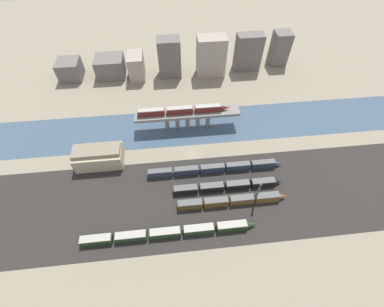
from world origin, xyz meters
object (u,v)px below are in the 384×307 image
Objects in this scene: train_yard_far at (228,186)px; train_yard_near at (169,232)px; train_on_bridge at (183,110)px; train_yard_mid at (232,201)px; warehouse_building at (99,156)px; signal_tower at (257,193)px; train_yard_outer at (215,168)px.

train_yard_near is at bearing -145.22° from train_yard_far.
train_on_bridge is 49.49m from train_yard_mid.
train_on_bridge is 44.62m from warehouse_building.
warehouse_building is (-39.75, -19.06, -6.88)m from train_on_bridge.
train_yard_near is 1.41× the size of train_yard_far.
train_yard_outer is at bearing 128.38° from signal_tower.
train_yard_far is at bearing 91.90° from train_yard_mid.
train_yard_near is 1.09× the size of train_yard_outer.
signal_tower is at bearing -39.17° from train_yard_far.
train_on_bridge is 0.68× the size of train_yard_near.
train_yard_mid is 10.66m from signal_tower.
signal_tower is at bearing -22.96° from warehouse_building.
train_yard_far is at bearing -19.58° from warehouse_building.
warehouse_building is (-55.29, 19.66, 2.81)m from train_yard_far.
train_yard_near is 3.14× the size of warehouse_building.
warehouse_building is at bearing 154.18° from train_yard_mid.
warehouse_building is (-55.53, 26.87, 2.64)m from train_yard_mid.
train_yard_mid is at bearing -71.05° from train_on_bridge.
train_on_bridge reaches higher than train_yard_near.
warehouse_building reaches higher than train_yard_mid.
train_yard_mid is 0.74× the size of train_yard_outer.
signal_tower is (64.92, -27.51, 2.38)m from warehouse_building.
train_yard_mid is 2.14× the size of warehouse_building.
train_yard_mid reaches higher than train_yard_near.
train_on_bridge is 1.00× the size of train_yard_mid.
warehouse_building is (-29.67, 37.46, 2.79)m from train_yard_near.
train_yard_near is 4.86× the size of signal_tower.
warehouse_building reaches higher than train_yard_far.
train_yard_mid is at bearing 22.26° from train_yard_near.
train_on_bridge is 2.14× the size of warehouse_building.
train_yard_outer is (-4.03, 9.40, 0.22)m from train_yard_far.
train_yard_mid is at bearing -25.82° from warehouse_building.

